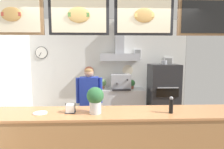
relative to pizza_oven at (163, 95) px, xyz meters
The scene contains 12 objects.
back_wall_assembly 1.63m from the pizza_oven, 161.02° to the left, with size 4.44×2.67×2.82m.
service_counter 2.57m from the pizza_oven, 123.13° to the right, with size 3.88×0.61×1.07m.
back_prep_counter 1.20m from the pizza_oven, 167.22° to the left, with size 1.35×0.58×0.92m.
pizza_oven is the anchor object (origin of this frame).
shop_worker 2.07m from the pizza_oven, 151.30° to the right, with size 0.52×0.22×1.57m.
espresso_machine 1.15m from the pizza_oven, 168.09° to the left, with size 0.51×0.52×0.39m.
potted_rosemary 1.62m from the pizza_oven, 169.69° to the left, with size 0.22×0.22×0.25m.
potted_basil 0.87m from the pizza_oven, 162.54° to the left, with size 0.20×0.20×0.24m.
pepper_grinder 2.34m from the pizza_oven, 105.42° to the right, with size 0.05×0.05×0.23m.
basil_vase 2.77m from the pizza_oven, 126.57° to the right, with size 0.23×0.23×0.36m.
condiment_plate 3.23m from the pizza_oven, 137.48° to the right, with size 0.19×0.19×0.01m.
napkin_holder 2.93m from the pizza_oven, 132.47° to the right, with size 0.13×0.13×0.13m.
Camera 1 is at (-0.10, -2.83, 1.86)m, focal length 29.48 mm.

